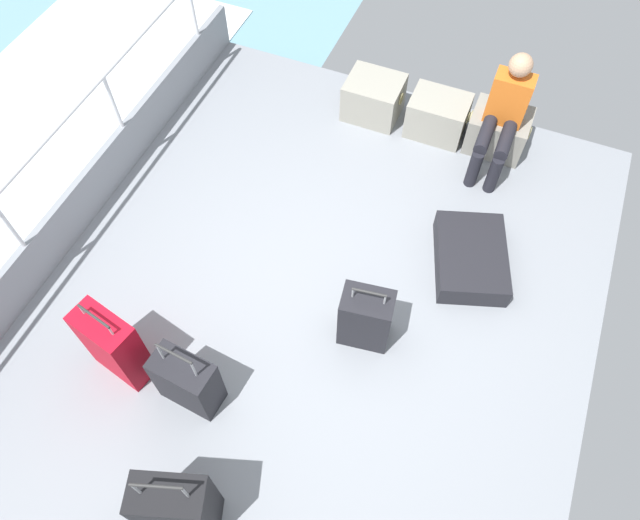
{
  "coord_description": "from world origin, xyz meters",
  "views": [
    {
      "loc": [
        0.93,
        -2.19,
        4.25
      ],
      "look_at": [
        -0.05,
        0.18,
        0.25
      ],
      "focal_mm": 33.3,
      "sensor_mm": 36.0,
      "label": 1
    }
  ],
  "objects_px": {
    "cargo_crate_0": "(373,98)",
    "cargo_crate_1": "(438,116)",
    "cargo_crate_2": "(498,131)",
    "suitcase_1": "(177,506)",
    "suitcase_2": "(187,381)",
    "passenger_seated": "(504,113)",
    "suitcase_4": "(114,345)",
    "suitcase_0": "(366,318)",
    "suitcase_3": "(471,258)"
  },
  "relations": [
    {
      "from": "suitcase_2",
      "to": "suitcase_3",
      "type": "xyz_separation_m",
      "value": [
        1.58,
        1.89,
        -0.16
      ]
    },
    {
      "from": "suitcase_0",
      "to": "passenger_seated",
      "type": "bearing_deg",
      "value": 78.07
    },
    {
      "from": "cargo_crate_2",
      "to": "suitcase_3",
      "type": "xyz_separation_m",
      "value": [
        0.13,
        -1.43,
        -0.09
      ]
    },
    {
      "from": "cargo_crate_2",
      "to": "suitcase_3",
      "type": "distance_m",
      "value": 1.44
    },
    {
      "from": "cargo_crate_0",
      "to": "cargo_crate_2",
      "type": "bearing_deg",
      "value": 1.51
    },
    {
      "from": "cargo_crate_2",
      "to": "passenger_seated",
      "type": "relative_size",
      "value": 0.52
    },
    {
      "from": "suitcase_4",
      "to": "suitcase_2",
      "type": "bearing_deg",
      "value": -1.19
    },
    {
      "from": "cargo_crate_1",
      "to": "suitcase_4",
      "type": "distance_m",
      "value": 3.59
    },
    {
      "from": "suitcase_2",
      "to": "suitcase_4",
      "type": "height_order",
      "value": "suitcase_4"
    },
    {
      "from": "suitcase_3",
      "to": "cargo_crate_1",
      "type": "bearing_deg",
      "value": 116.96
    },
    {
      "from": "cargo_crate_0",
      "to": "cargo_crate_1",
      "type": "distance_m",
      "value": 0.65
    },
    {
      "from": "passenger_seated",
      "to": "suitcase_4",
      "type": "height_order",
      "value": "passenger_seated"
    },
    {
      "from": "passenger_seated",
      "to": "suitcase_3",
      "type": "distance_m",
      "value": 1.34
    },
    {
      "from": "suitcase_4",
      "to": "cargo_crate_1",
      "type": "bearing_deg",
      "value": 65.94
    },
    {
      "from": "passenger_seated",
      "to": "suitcase_0",
      "type": "height_order",
      "value": "passenger_seated"
    },
    {
      "from": "cargo_crate_0",
      "to": "passenger_seated",
      "type": "xyz_separation_m",
      "value": [
        1.24,
        -0.15,
        0.37
      ]
    },
    {
      "from": "cargo_crate_1",
      "to": "suitcase_2",
      "type": "xyz_separation_m",
      "value": [
        -0.87,
        -3.29,
        0.07
      ]
    },
    {
      "from": "suitcase_0",
      "to": "cargo_crate_2",
      "type": "bearing_deg",
      "value": 78.97
    },
    {
      "from": "cargo_crate_1",
      "to": "suitcase_4",
      "type": "xyz_separation_m",
      "value": [
        -1.46,
        -3.28,
        0.15
      ]
    },
    {
      "from": "cargo_crate_1",
      "to": "cargo_crate_2",
      "type": "relative_size",
      "value": 1.02
    },
    {
      "from": "passenger_seated",
      "to": "suitcase_2",
      "type": "relative_size",
      "value": 1.45
    },
    {
      "from": "passenger_seated",
      "to": "suitcase_1",
      "type": "distance_m",
      "value": 4.05
    },
    {
      "from": "cargo_crate_1",
      "to": "suitcase_2",
      "type": "relative_size",
      "value": 0.77
    },
    {
      "from": "suitcase_2",
      "to": "passenger_seated",
      "type": "bearing_deg",
      "value": 65.12
    },
    {
      "from": "passenger_seated",
      "to": "suitcase_4",
      "type": "bearing_deg",
      "value": -123.19
    },
    {
      "from": "cargo_crate_1",
      "to": "passenger_seated",
      "type": "distance_m",
      "value": 0.71
    },
    {
      "from": "passenger_seated",
      "to": "suitcase_4",
      "type": "xyz_separation_m",
      "value": [
        -2.04,
        -3.12,
        -0.22
      ]
    },
    {
      "from": "suitcase_3",
      "to": "cargo_crate_2",
      "type": "bearing_deg",
      "value": 95.21
    },
    {
      "from": "cargo_crate_2",
      "to": "suitcase_0",
      "type": "bearing_deg",
      "value": -101.03
    },
    {
      "from": "suitcase_1",
      "to": "suitcase_3",
      "type": "relative_size",
      "value": 0.99
    },
    {
      "from": "passenger_seated",
      "to": "suitcase_1",
      "type": "xyz_separation_m",
      "value": [
        -1.08,
        -3.89,
        -0.22
      ]
    },
    {
      "from": "cargo_crate_2",
      "to": "suitcase_2",
      "type": "bearing_deg",
      "value": -113.66
    },
    {
      "from": "cargo_crate_1",
      "to": "cargo_crate_2",
      "type": "bearing_deg",
      "value": 3.02
    },
    {
      "from": "suitcase_0",
      "to": "suitcase_3",
      "type": "height_order",
      "value": "suitcase_0"
    },
    {
      "from": "suitcase_3",
      "to": "suitcase_4",
      "type": "xyz_separation_m",
      "value": [
        -2.17,
        -1.88,
        0.25
      ]
    },
    {
      "from": "suitcase_0",
      "to": "cargo_crate_0",
      "type": "bearing_deg",
      "value": 108.21
    },
    {
      "from": "cargo_crate_0",
      "to": "cargo_crate_2",
      "type": "height_order",
      "value": "cargo_crate_0"
    },
    {
      "from": "cargo_crate_0",
      "to": "suitcase_2",
      "type": "bearing_deg",
      "value": -93.82
    },
    {
      "from": "passenger_seated",
      "to": "suitcase_1",
      "type": "bearing_deg",
      "value": -105.56
    },
    {
      "from": "cargo_crate_0",
      "to": "cargo_crate_1",
      "type": "relative_size",
      "value": 0.98
    },
    {
      "from": "suitcase_1",
      "to": "suitcase_4",
      "type": "height_order",
      "value": "suitcase_1"
    },
    {
      "from": "cargo_crate_0",
      "to": "suitcase_0",
      "type": "height_order",
      "value": "suitcase_0"
    },
    {
      "from": "suitcase_0",
      "to": "suitcase_1",
      "type": "relative_size",
      "value": 0.74
    },
    {
      "from": "cargo_crate_0",
      "to": "suitcase_2",
      "type": "xyz_separation_m",
      "value": [
        -0.22,
        -3.29,
        0.07
      ]
    },
    {
      "from": "cargo_crate_0",
      "to": "passenger_seated",
      "type": "relative_size",
      "value": 0.52
    },
    {
      "from": "cargo_crate_2",
      "to": "suitcase_4",
      "type": "distance_m",
      "value": 3.89
    },
    {
      "from": "cargo_crate_2",
      "to": "suitcase_4",
      "type": "bearing_deg",
      "value": -121.71
    },
    {
      "from": "cargo_crate_1",
      "to": "suitcase_3",
      "type": "height_order",
      "value": "cargo_crate_1"
    },
    {
      "from": "cargo_crate_2",
      "to": "suitcase_1",
      "type": "distance_m",
      "value": 4.22
    },
    {
      "from": "cargo_crate_1",
      "to": "suitcase_2",
      "type": "distance_m",
      "value": 3.4
    }
  ]
}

